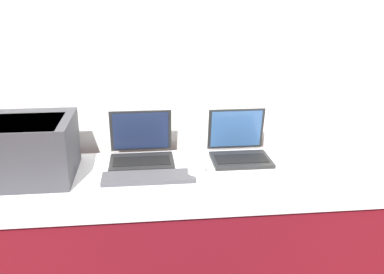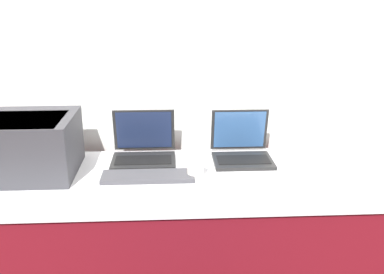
# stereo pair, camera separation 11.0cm
# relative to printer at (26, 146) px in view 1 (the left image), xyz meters

# --- Properties ---
(wall_back) EXTENTS (8.00, 0.05, 2.60)m
(wall_back) POSITION_rel_printer_xyz_m (0.85, 0.38, 0.41)
(wall_back) COLOR silver
(wall_back) RESTS_ON ground_plane
(table) EXTENTS (2.23, 0.73, 0.74)m
(table) POSITION_rel_printer_xyz_m (0.85, -0.09, -0.52)
(table) COLOR maroon
(table) RESTS_ON ground_plane
(printer) EXTENTS (0.41, 0.40, 0.27)m
(printer) POSITION_rel_printer_xyz_m (0.00, 0.00, 0.00)
(printer) COLOR #333338
(printer) RESTS_ON table
(laptop_left) EXTENTS (0.31, 0.27, 0.24)m
(laptop_left) POSITION_rel_printer_xyz_m (0.51, 0.15, -0.09)
(laptop_left) COLOR black
(laptop_left) RESTS_ON table
(laptop_right) EXTENTS (0.29, 0.28, 0.24)m
(laptop_right) POSITION_rel_printer_xyz_m (1.01, 0.13, -0.09)
(laptop_right) COLOR black
(laptop_right) RESTS_ON table
(external_keyboard) EXTENTS (0.42, 0.14, 0.02)m
(external_keyboard) POSITION_rel_printer_xyz_m (0.54, -0.10, -0.14)
(external_keyboard) COLOR #3D3D42
(external_keyboard) RESTS_ON table
(coffee_cup) EXTENTS (0.08, 0.08, 0.10)m
(coffee_cup) POSITION_rel_printer_xyz_m (0.76, -0.09, -0.10)
(coffee_cup) COLOR white
(coffee_cup) RESTS_ON table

